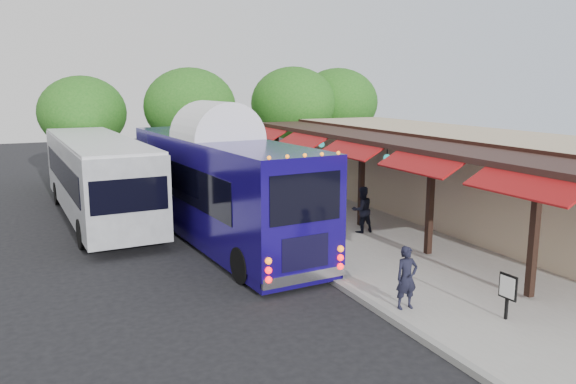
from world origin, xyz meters
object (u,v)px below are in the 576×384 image
ped_a (407,278)px  ped_c (268,190)px  city_bus (97,174)px  sign_board (508,289)px  coach_bus (218,182)px  ped_b (362,210)px  ped_d (269,198)px

ped_a → ped_c: bearing=90.4°
ped_c → city_bus: bearing=-59.2°
ped_a → sign_board: (1.71, -1.49, -0.04)m
coach_bus → ped_b: coach_bus is taller
coach_bus → ped_a: bearing=-80.6°
ped_b → sign_board: ped_b is taller
ped_d → sign_board: ped_d is taller
ped_a → ped_b: (2.80, 6.51, 0.08)m
ped_c → sign_board: size_ratio=1.81×
ped_b → ped_d: (-2.25, 3.41, -0.00)m
ped_b → ped_d: 4.09m
coach_bus → sign_board: 10.56m
sign_board → ped_a: bearing=135.1°
ped_d → sign_board: (1.16, -11.41, -0.11)m
ped_d → sign_board: 11.47m
ped_b → ped_d: ped_b is taller
ped_b → ped_c: 4.79m
ped_b → ped_d: bearing=-58.1°
ped_a → ped_c: (0.93, 10.91, 0.20)m
ped_a → ped_d: (0.55, 9.92, 0.07)m
sign_board → city_bus: bearing=112.3°
city_bus → ped_d: bearing=-32.7°
city_bus → ped_a: (5.58, -13.42, -0.92)m
coach_bus → ped_a: size_ratio=8.00×
city_bus → sign_board: bearing=-66.9°
ped_c → ped_d: size_ratio=1.15×
ped_c → coach_bus: bearing=3.0°
coach_bus → city_bus: (-3.53, 5.12, -0.25)m
city_bus → ped_a: size_ratio=8.12×
city_bus → ped_b: bearing=-42.5°
city_bus → ped_c: 7.02m
ped_b → ped_c: ped_c is taller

